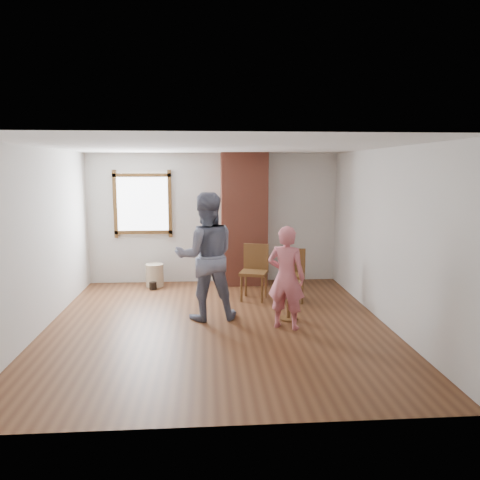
% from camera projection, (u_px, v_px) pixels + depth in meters
% --- Properties ---
extents(ground, '(5.50, 5.50, 0.00)m').
position_uv_depth(ground, '(217.00, 325.00, 6.93)').
color(ground, brown).
rests_on(ground, ground).
extents(room_shell, '(5.04, 5.52, 2.62)m').
position_uv_depth(room_shell, '(212.00, 200.00, 7.24)').
color(room_shell, silver).
rests_on(room_shell, ground).
extents(brick_chimney, '(0.90, 0.50, 2.60)m').
position_uv_depth(brick_chimney, '(244.00, 219.00, 9.24)').
color(brick_chimney, '#A64F3A').
rests_on(brick_chimney, ground).
extents(stoneware_crock, '(0.35, 0.35, 0.44)m').
position_uv_depth(stoneware_crock, '(155.00, 275.00, 9.17)').
color(stoneware_crock, '#C9AF91').
rests_on(stoneware_crock, ground).
extents(dark_pot, '(0.16, 0.16, 0.14)m').
position_uv_depth(dark_pot, '(153.00, 286.00, 8.96)').
color(dark_pot, black).
rests_on(dark_pot, ground).
extents(dining_chair_left, '(0.56, 0.56, 0.97)m').
position_uv_depth(dining_chair_left, '(255.00, 269.00, 8.28)').
color(dining_chair_left, brown).
rests_on(dining_chair_left, ground).
extents(dining_chair_right, '(0.50, 0.50, 0.90)m').
position_uv_depth(dining_chair_right, '(293.00, 272.00, 8.18)').
color(dining_chair_right, brown).
rests_on(dining_chair_right, ground).
extents(side_table, '(0.40, 0.40, 0.60)m').
position_uv_depth(side_table, '(289.00, 294.00, 7.11)').
color(side_table, brown).
rests_on(side_table, ground).
extents(cake_plate, '(0.18, 0.18, 0.01)m').
position_uv_depth(cake_plate, '(289.00, 281.00, 7.08)').
color(cake_plate, white).
rests_on(cake_plate, side_table).
extents(cake_slice, '(0.08, 0.07, 0.06)m').
position_uv_depth(cake_slice, '(290.00, 279.00, 7.08)').
color(cake_slice, white).
rests_on(cake_slice, cake_plate).
extents(man, '(1.02, 0.84, 1.95)m').
position_uv_depth(man, '(206.00, 256.00, 7.10)').
color(man, black).
rests_on(man, ground).
extents(person_pink, '(0.65, 0.56, 1.50)m').
position_uv_depth(person_pink, '(286.00, 278.00, 6.70)').
color(person_pink, '#CD6671').
rests_on(person_pink, ground).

